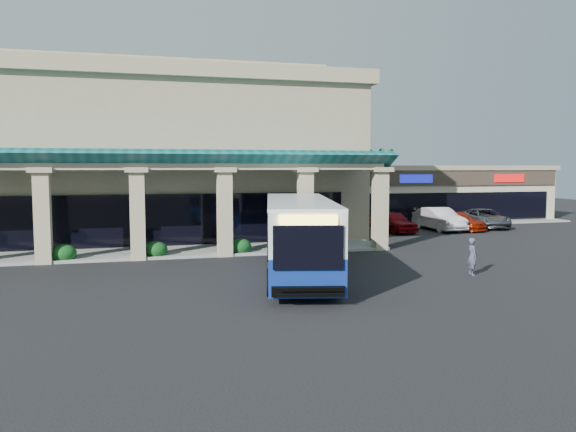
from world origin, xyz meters
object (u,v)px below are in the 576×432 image
object	(u,v)px
car_silver	(392,221)
car_white	(439,219)
transit_bus	(299,238)
car_gray	(484,218)
pedestrian	(472,257)
car_red	(458,221)

from	to	relation	value
car_silver	car_white	size ratio (longest dim) A/B	0.89
transit_bus	car_gray	size ratio (longest dim) A/B	2.24
pedestrian	car_gray	world-z (taller)	pedestrian
transit_bus	car_red	xyz separation A→B (m)	(16.67, 14.01, -0.99)
pedestrian	car_white	world-z (taller)	car_white
car_white	car_red	bearing A→B (deg)	-7.91
pedestrian	car_red	world-z (taller)	pedestrian
transit_bus	pedestrian	xyz separation A→B (m)	(7.42, -1.94, -0.85)
pedestrian	car_silver	bearing A→B (deg)	-5.57
car_silver	car_gray	bearing A→B (deg)	-1.07
transit_bus	car_red	distance (m)	21.80
car_gray	car_red	bearing A→B (deg)	-153.95
car_white	pedestrian	bearing A→B (deg)	-116.49
car_red	car_silver	bearing A→B (deg)	164.12
transit_bus	car_silver	size ratio (longest dim) A/B	2.60
car_silver	car_red	bearing A→B (deg)	-7.37
car_red	car_white	bearing A→B (deg)	157.18
pedestrian	car_silver	distance (m)	16.43
pedestrian	car_white	distance (m)	17.92
car_gray	car_silver	bearing A→B (deg)	-164.98
transit_bus	car_white	distance (m)	20.82
car_red	car_gray	world-z (taller)	car_gray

